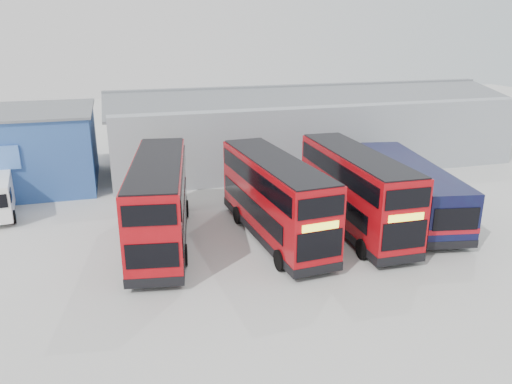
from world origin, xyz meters
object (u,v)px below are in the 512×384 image
object	(u,v)px
double_decker_centre	(275,200)
single_decker_blue	(409,189)
maintenance_shed	(303,126)
double_decker_left	(160,203)
double_decker_right	(355,192)

from	to	relation	value
double_decker_centre	single_decker_blue	world-z (taller)	double_decker_centre
maintenance_shed	double_decker_left	xyz separation A→B (m)	(-12.73, -13.89, -0.49)
double_decker_left	single_decker_blue	xyz separation A→B (m)	(13.97, 0.28, -0.64)
double_decker_left	single_decker_blue	world-z (taller)	double_decker_left
double_decker_centre	single_decker_blue	distance (m)	8.47
maintenance_shed	double_decker_left	world-z (taller)	maintenance_shed
maintenance_shed	single_decker_blue	size ratio (longest dim) A/B	2.72
double_decker_left	double_decker_centre	bearing A→B (deg)	-179.83
double_decker_left	maintenance_shed	bearing A→B (deg)	-123.63
double_decker_left	double_decker_right	distance (m)	10.01
double_decker_centre	single_decker_blue	size ratio (longest dim) A/B	0.89
double_decker_left	single_decker_blue	distance (m)	13.99
double_decker_right	single_decker_blue	xyz separation A→B (m)	(4.00, 1.17, -0.61)
maintenance_shed	double_decker_left	size ratio (longest dim) A/B	2.97
double_decker_left	double_decker_centre	distance (m)	5.66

